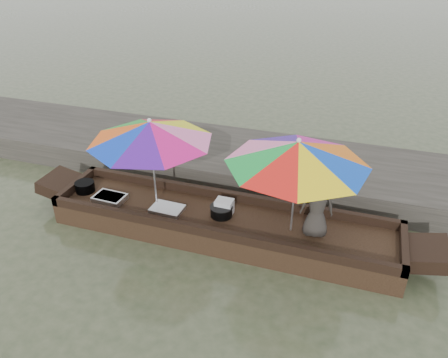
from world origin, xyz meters
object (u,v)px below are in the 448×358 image
(tray_crayfish, at_px, (110,198))
(supply_bag, at_px, (224,207))
(charcoal_grill, at_px, (221,211))
(umbrella_stern, at_px, (295,187))
(tray_scallop, at_px, (167,209))
(boat_hull, at_px, (222,226))
(vendor, at_px, (317,206))
(umbrella_bow, at_px, (153,164))
(cooking_pot, at_px, (85,187))

(tray_crayfish, xyz_separation_m, supply_bag, (2.00, 0.23, 0.09))
(charcoal_grill, height_order, umbrella_stern, umbrella_stern)
(charcoal_grill, xyz_separation_m, umbrella_stern, (1.14, -0.03, 0.69))
(supply_bag, bearing_deg, tray_crayfish, -173.31)
(tray_scallop, xyz_separation_m, charcoal_grill, (0.90, 0.14, 0.05))
(boat_hull, distance_m, vendor, 1.63)
(tray_crayfish, height_order, vendor, vendor)
(supply_bag, xyz_separation_m, umbrella_bow, (-1.17, -0.09, 0.65))
(tray_scallop, bearing_deg, boat_hull, 6.95)
(cooking_pot, distance_m, tray_crayfish, 0.59)
(boat_hull, xyz_separation_m, umbrella_bow, (-1.17, 0.00, 0.95))
(tray_crayfish, distance_m, vendor, 3.50)
(umbrella_stern, bearing_deg, tray_crayfish, -177.43)
(cooking_pot, height_order, vendor, vendor)
(cooking_pot, bearing_deg, supply_bag, 2.25)
(supply_bag, bearing_deg, umbrella_stern, -4.84)
(boat_hull, xyz_separation_m, umbrella_stern, (1.12, 0.00, 0.95))
(cooking_pot, distance_m, tray_scallop, 1.65)
(tray_crayfish, bearing_deg, umbrella_stern, 2.57)
(charcoal_grill, bearing_deg, umbrella_bow, -178.64)
(boat_hull, bearing_deg, vendor, 0.34)
(boat_hull, height_order, tray_crayfish, tray_crayfish)
(tray_scallop, bearing_deg, tray_crayfish, -178.53)
(charcoal_grill, bearing_deg, umbrella_stern, -1.36)
(tray_scallop, bearing_deg, umbrella_stern, 3.14)
(tray_scallop, bearing_deg, cooking_pot, 176.32)
(tray_scallop, distance_m, supply_bag, 0.96)
(supply_bag, bearing_deg, boat_hull, -94.10)
(umbrella_bow, bearing_deg, charcoal_grill, 1.36)
(tray_scallop, xyz_separation_m, umbrella_stern, (2.04, 0.11, 0.74))
(boat_hull, relative_size, supply_bag, 20.11)
(boat_hull, relative_size, tray_crayfish, 10.67)
(vendor, xyz_separation_m, umbrella_bow, (-2.65, -0.01, 0.27))
(cooking_pot, xyz_separation_m, supply_bag, (2.57, 0.10, 0.04))
(charcoal_grill, bearing_deg, boat_hull, -53.58)
(tray_crayfish, relative_size, umbrella_bow, 0.27)
(tray_crayfish, distance_m, charcoal_grill, 1.98)
(cooking_pot, distance_m, charcoal_grill, 2.55)
(umbrella_stern, bearing_deg, umbrella_bow, 180.00)
(tray_crayfish, distance_m, tray_scallop, 1.07)
(charcoal_grill, bearing_deg, tray_scallop, -171.20)
(tray_crayfish, bearing_deg, tray_scallop, 1.47)
(boat_hull, height_order, umbrella_bow, umbrella_bow)
(tray_crayfish, height_order, umbrella_stern, umbrella_stern)
(tray_scallop, distance_m, umbrella_bow, 0.79)
(supply_bag, height_order, umbrella_stern, umbrella_stern)
(cooking_pot, bearing_deg, tray_scallop, -3.68)
(cooking_pot, distance_m, umbrella_bow, 1.56)
(boat_hull, distance_m, umbrella_bow, 1.50)
(tray_scallop, relative_size, charcoal_grill, 1.49)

